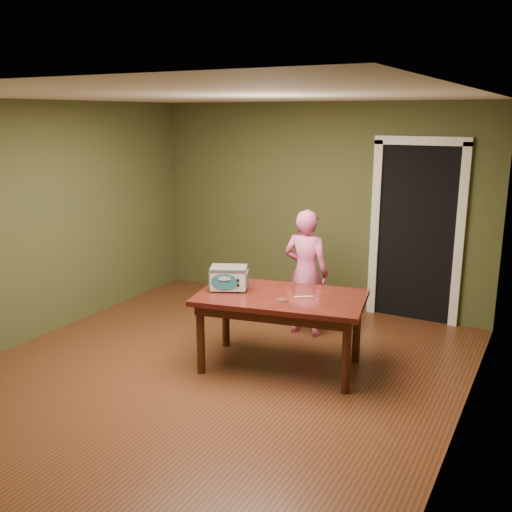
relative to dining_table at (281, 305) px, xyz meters
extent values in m
plane|color=brown|center=(-0.51, -0.45, -0.65)|extent=(5.00, 5.00, 0.00)
cube|color=#3D4424|center=(-0.51, 2.05, 0.65)|extent=(4.50, 0.02, 2.60)
cube|color=#3D4424|center=(-2.76, -0.45, 0.65)|extent=(0.02, 5.00, 2.60)
cube|color=#3D4424|center=(1.74, -0.45, 0.65)|extent=(0.02, 5.00, 2.60)
cube|color=white|center=(-0.51, -0.45, 1.95)|extent=(4.50, 5.00, 0.02)
cube|color=black|center=(0.79, 2.35, 0.40)|extent=(0.90, 0.60, 2.10)
cube|color=black|center=(0.79, 2.03, 0.40)|extent=(0.90, 0.02, 2.10)
cube|color=white|center=(0.29, 2.02, 0.40)|extent=(0.10, 0.06, 2.20)
cube|color=white|center=(1.29, 2.02, 0.40)|extent=(0.10, 0.06, 2.20)
cube|color=white|center=(0.79, 2.02, 1.50)|extent=(1.10, 0.06, 0.10)
cube|color=#35110C|center=(0.00, 0.00, 0.07)|extent=(1.75, 1.20, 0.05)
cube|color=#36170D|center=(0.00, 0.00, 0.00)|extent=(1.60, 1.06, 0.10)
cylinder|color=#36170D|center=(-0.62, -0.48, -0.30)|extent=(0.08, 0.08, 0.70)
cylinder|color=#36170D|center=(-0.76, 0.21, -0.30)|extent=(0.08, 0.08, 0.70)
cylinder|color=#36170D|center=(0.76, -0.21, -0.30)|extent=(0.08, 0.08, 0.70)
cylinder|color=#36170D|center=(0.62, 0.48, -0.30)|extent=(0.08, 0.08, 0.70)
cylinder|color=#4C4F54|center=(-0.63, -0.23, 0.11)|extent=(0.02, 0.02, 0.01)
cylinder|color=#4C4F54|center=(-0.71, -0.06, 0.11)|extent=(0.02, 0.02, 0.01)
cylinder|color=#4C4F54|center=(-0.37, -0.10, 0.11)|extent=(0.02, 0.02, 0.01)
cylinder|color=#4C4F54|center=(-0.45, 0.07, 0.11)|extent=(0.02, 0.02, 0.01)
cube|color=silver|center=(-0.54, -0.08, 0.21)|extent=(0.42, 0.37, 0.20)
cube|color=#4C4F54|center=(-0.54, -0.08, 0.32)|extent=(0.43, 0.38, 0.03)
cube|color=#4C4F54|center=(-0.70, -0.16, 0.21)|extent=(0.11, 0.21, 0.15)
cube|color=#4C4F54|center=(-0.37, 0.00, 0.21)|extent=(0.11, 0.21, 0.15)
ellipsoid|color=teal|center=(-0.51, -0.21, 0.21)|extent=(0.24, 0.12, 0.17)
cylinder|color=black|center=(-0.39, -0.15, 0.24)|extent=(0.03, 0.02, 0.02)
cylinder|color=black|center=(-0.39, -0.15, 0.18)|extent=(0.02, 0.02, 0.02)
cylinder|color=silver|center=(0.10, -0.16, 0.11)|extent=(0.10, 0.10, 0.02)
cylinder|color=#492518|center=(0.10, -0.16, 0.12)|extent=(0.09, 0.09, 0.01)
cube|color=#E0BC61|center=(0.22, 0.05, 0.10)|extent=(0.16, 0.12, 0.01)
imported|color=#DE5B92|center=(-0.15, 0.95, 0.07)|extent=(0.53, 0.36, 1.44)
camera|label=1|loc=(2.30, -4.72, 1.80)|focal=40.00mm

